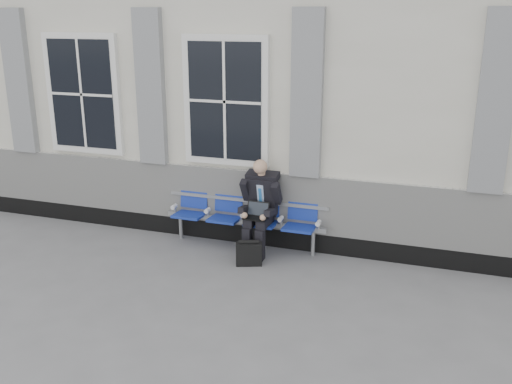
% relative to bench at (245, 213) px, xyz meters
% --- Properties ---
extents(ground, '(70.00, 70.00, 0.00)m').
position_rel_bench_xyz_m(ground, '(-0.69, -1.32, -0.55)').
color(ground, slate).
rests_on(ground, ground).
extents(station_building, '(14.40, 4.40, 4.49)m').
position_rel_bench_xyz_m(station_building, '(-0.71, 2.15, 1.67)').
color(station_building, silver).
rests_on(station_building, ground).
extents(bench, '(2.60, 0.47, 0.91)m').
position_rel_bench_xyz_m(bench, '(0.00, 0.00, 0.00)').
color(bench, '#9EA0A3').
rests_on(bench, ground).
extents(businessman, '(0.60, 0.80, 1.46)m').
position_rel_bench_xyz_m(businessman, '(0.30, -0.14, 0.23)').
color(businessman, black).
rests_on(businessman, ground).
extents(briefcase, '(0.41, 0.28, 0.39)m').
position_rel_bench_xyz_m(briefcase, '(0.29, -0.65, -0.37)').
color(briefcase, black).
rests_on(briefcase, ground).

